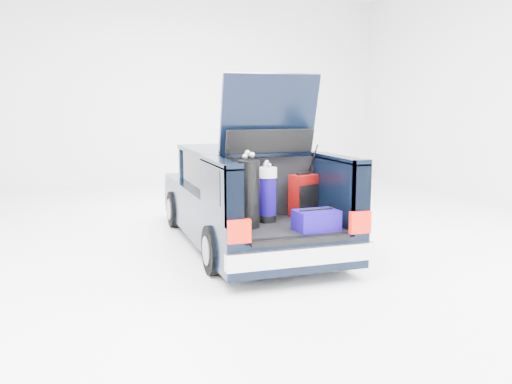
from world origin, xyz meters
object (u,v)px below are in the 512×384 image
object	(u,v)px
red_suitcase	(304,196)
blue_golf_bag	(268,194)
car	(244,198)
blue_duffel	(316,220)
black_golf_bag	(249,194)

from	to	relation	value
red_suitcase	blue_golf_bag	distance (m)	0.61
car	red_suitcase	world-z (taller)	car
red_suitcase	blue_duffel	xyz separation A→B (m)	(-0.18, -0.81, -0.16)
car	red_suitcase	distance (m)	1.30
black_golf_bag	blue_golf_bag	world-z (taller)	black_golf_bag
black_golf_bag	red_suitcase	bearing A→B (deg)	46.50
car	red_suitcase	xyz separation A→B (m)	(0.48, -1.19, 0.21)
car	black_golf_bag	bearing A→B (deg)	-104.70
blue_golf_bag	red_suitcase	bearing A→B (deg)	0.37
car	red_suitcase	bearing A→B (deg)	-68.20
blue_golf_bag	black_golf_bag	bearing A→B (deg)	-158.96
red_suitcase	black_golf_bag	distance (m)	1.02
car	blue_golf_bag	bearing A→B (deg)	-94.08
car	blue_duffel	world-z (taller)	car
red_suitcase	blue_golf_bag	xyz separation A→B (m)	(-0.58, -0.18, 0.08)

